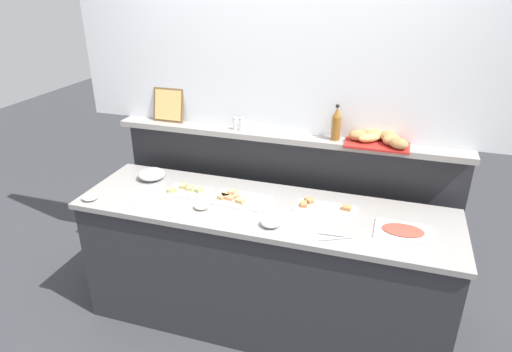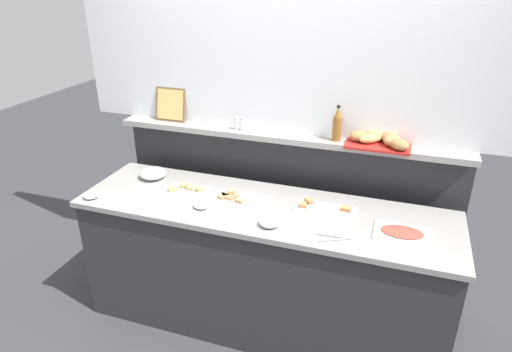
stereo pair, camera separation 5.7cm
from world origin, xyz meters
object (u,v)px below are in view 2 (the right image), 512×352
sandwich_platter_rear (188,190)px  glass_bowl_large (153,174)px  glass_bowl_medium (269,223)px  vinegar_bottle_amber (337,125)px  sandwich_platter_side (238,199)px  serving_tongs (335,238)px  sandwich_platter_front (324,209)px  napkin_stack (149,194)px  bread_basket (381,140)px  condiment_bowl_red (91,195)px  condiment_bowl_cream (201,205)px  framed_picture (170,104)px  salt_shaker (237,124)px  pepper_shaker (243,124)px  cold_cuts_platter (402,233)px

sandwich_platter_rear → glass_bowl_large: (-0.33, 0.11, 0.02)m
glass_bowl_medium → vinegar_bottle_amber: (0.25, 0.65, 0.41)m
sandwich_platter_side → serving_tongs: size_ratio=1.94×
glass_bowl_large → sandwich_platter_rear: bearing=-18.6°
sandwich_platter_front → napkin_stack: sandwich_platter_front is taller
vinegar_bottle_amber → bread_basket: bearing=-2.1°
condiment_bowl_red → vinegar_bottle_amber: bearing=25.6°
bread_basket → vinegar_bottle_amber: bearing=177.9°
condiment_bowl_cream → framed_picture: framed_picture is taller
condiment_bowl_red → bread_basket: size_ratio=0.24×
glass_bowl_large → framed_picture: bearing=90.6°
condiment_bowl_red → salt_shaker: size_ratio=1.16×
sandwich_platter_front → serving_tongs: 0.33m
sandwich_platter_side → framed_picture: 0.94m
sandwich_platter_rear → condiment_bowl_red: same height
sandwich_platter_rear → glass_bowl_large: bearing=161.4°
sandwich_platter_rear → glass_bowl_medium: 0.69m
pepper_shaker → glass_bowl_large: bearing=-153.4°
salt_shaker → framed_picture: framed_picture is taller
glass_bowl_medium → salt_shaker: size_ratio=1.36×
sandwich_platter_side → condiment_bowl_red: 0.95m
cold_cuts_platter → glass_bowl_large: size_ratio=1.66×
sandwich_platter_side → serving_tongs: bearing=-20.4°
napkin_stack → sandwich_platter_front: bearing=9.0°
condiment_bowl_red → napkin_stack: (0.33, 0.15, -0.01)m
glass_bowl_large → salt_shaker: (0.53, 0.29, 0.34)m
napkin_stack → salt_shaker: bearing=51.8°
cold_cuts_platter → sandwich_platter_front: bearing=163.9°
serving_tongs → bread_basket: 0.76m
glass_bowl_large → napkin_stack: bearing=-65.7°
sandwich_platter_rear → vinegar_bottle_amber: 1.07m
sandwich_platter_front → glass_bowl_large: glass_bowl_large is taller
condiment_bowl_cream → vinegar_bottle_amber: bearing=39.2°
condiment_bowl_red → salt_shaker: salt_shaker is taller
sandwich_platter_side → serving_tongs: sandwich_platter_side is taller
sandwich_platter_side → vinegar_bottle_amber: vinegar_bottle_amber is taller
condiment_bowl_red → serving_tongs: size_ratio=0.54×
serving_tongs → framed_picture: (-1.36, 0.70, 0.44)m
sandwich_platter_side → cold_cuts_platter: bearing=-4.5°
cold_cuts_platter → framed_picture: (-1.71, 0.53, 0.44)m
serving_tongs → glass_bowl_large: bearing=164.7°
condiment_bowl_red → pepper_shaker: pepper_shaker is taller
salt_shaker → bread_basket: 0.98m
sandwich_platter_rear → bread_basket: bearing=18.6°
glass_bowl_medium → framed_picture: 1.27m
glass_bowl_large → glass_bowl_medium: 1.04m
glass_bowl_medium → pepper_shaker: 0.84m
vinegar_bottle_amber → bread_basket: vinegar_bottle_amber is taller
napkin_stack → framed_picture: (-0.11, 0.57, 0.44)m
pepper_shaker → salt_shaker: bearing=180.0°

